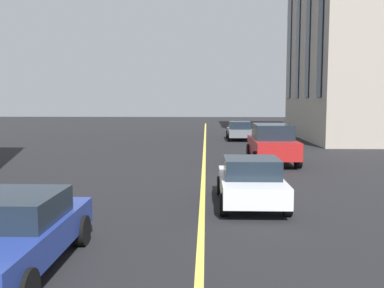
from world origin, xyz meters
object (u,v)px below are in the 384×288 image
car_red_mid (272,143)px  car_grey_oncoming (240,131)px  car_white_parked_b (251,181)px  car_blue_trailing (11,233)px

car_red_mid → car_grey_oncoming: bearing=3.2°
car_white_parked_b → car_grey_oncoming: (20.52, -1.20, 0.00)m
car_red_mid → car_blue_trailing: (-13.58, 6.66, -0.27)m
car_red_mid → car_white_parked_b: size_ratio=1.21×
car_red_mid → car_white_parked_b: (-8.47, 1.87, -0.27)m
car_white_parked_b → car_grey_oncoming: 20.55m
car_white_parked_b → car_blue_trailing: size_ratio=0.89×
car_blue_trailing → car_grey_oncoming: bearing=-13.2°
car_white_parked_b → car_red_mid: bearing=-12.5°
car_white_parked_b → car_grey_oncoming: same height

